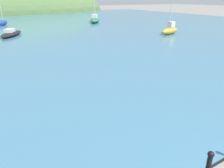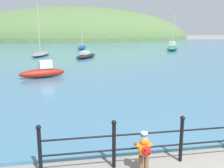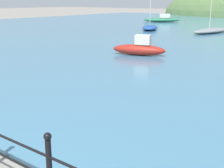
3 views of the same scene
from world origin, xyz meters
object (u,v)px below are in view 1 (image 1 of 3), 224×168
Objects in this scene: boat_far_left at (3,23)px; boat_blue_hull at (95,20)px; boat_red_dinghy at (170,30)px; boat_white_sailboat at (11,33)px.

boat_blue_hull is (12.69, -3.17, 0.06)m from boat_far_left.
boat_far_left is at bearing 129.49° from boat_red_dinghy.
boat_far_left is 13.08m from boat_blue_hull.
boat_red_dinghy is 14.43m from boat_blue_hull.
boat_blue_hull is at bearing -14.03° from boat_far_left.
boat_white_sailboat is at bearing -151.52° from boat_blue_hull.
boat_blue_hull reaches higher than boat_white_sailboat.
boat_red_dinghy is 0.59× the size of boat_blue_hull.
boat_white_sailboat is at bearing 153.57° from boat_red_dinghy.
boat_white_sailboat is 1.39× the size of boat_red_dinghy.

